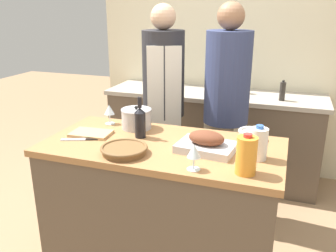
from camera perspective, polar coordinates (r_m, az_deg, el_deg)
The scene contains 20 objects.
kitchen_island at distance 2.36m, azimuth -0.89°, elevation -13.08°, with size 1.44×0.72×0.90m.
back_counter at distance 3.65m, azimuth 7.14°, elevation -1.41°, with size 2.11×0.60×0.89m.
back_wall at distance 3.80m, azimuth 8.82°, elevation 12.21°, with size 2.61×0.10×2.55m.
roasting_pan at distance 2.05m, azimuth 6.16°, elevation -2.78°, with size 0.34×0.27×0.12m.
wicker_basket at distance 2.02m, azimuth -7.04°, elevation -3.76°, with size 0.27×0.27×0.04m.
cutting_board at distance 2.35m, azimuth -12.29°, elevation -1.20°, with size 0.27×0.18×0.02m.
stock_pot at distance 2.42m, azimuth -5.09°, elevation 1.19°, with size 0.21×0.21×0.16m.
mixing_bowl at distance 2.27m, azimuth 13.10°, elevation -1.24°, with size 0.16×0.16×0.06m.
juice_jug at distance 1.79m, azimuth 12.46°, elevation -4.60°, with size 0.10×0.10×0.21m.
milk_jug at distance 1.98m, azimuth 14.30°, elevation -2.73°, with size 0.10×0.10×0.19m.
wine_bottle_green at distance 2.24m, azimuth -4.50°, elevation 0.70°, with size 0.07×0.07×0.26m.
wine_glass_left at distance 1.79m, azimuth 4.19°, elevation -4.18°, with size 0.07×0.07×0.14m.
wine_glass_right at distance 2.52m, azimuth -9.40°, elevation 2.49°, with size 0.07×0.07×0.14m.
knife_chef at distance 2.28m, azimuth -13.56°, elevation -2.10°, with size 0.24×0.12×0.01m.
stand_mixer at distance 3.62m, azimuth -2.16°, elevation 7.88°, with size 0.18×0.14×0.30m.
condiment_bottle_tall at distance 3.47m, azimuth 6.97°, elevation 6.59°, with size 0.06×0.06×0.18m.
condiment_bottle_short at distance 3.52m, azimuth 12.06°, elevation 6.41°, with size 0.05×0.05×0.17m.
condiment_bottle_extra at distance 3.33m, azimuth 17.88°, elevation 5.33°, with size 0.05×0.05×0.18m.
person_cook_aproned at distance 2.95m, azimuth -0.71°, elevation 4.18°, with size 0.36×0.38×1.71m.
person_cook_guest at distance 2.79m, azimuth 9.31°, elevation 3.17°, with size 0.34×0.34×1.72m.
Camera 1 is at (0.69, -1.88, 1.69)m, focal length 38.00 mm.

